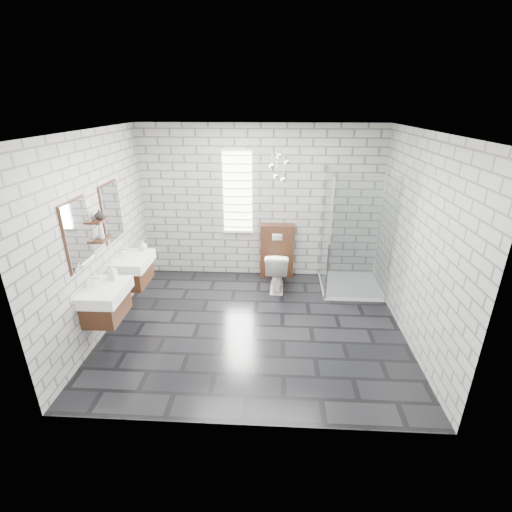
# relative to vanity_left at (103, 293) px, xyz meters

# --- Properties ---
(floor) EXTENTS (4.20, 3.60, 0.02)m
(floor) POSITION_rel_vanity_left_xyz_m (1.91, 0.52, -0.77)
(floor) COLOR black
(floor) RESTS_ON ground
(ceiling) EXTENTS (4.20, 3.60, 0.02)m
(ceiling) POSITION_rel_vanity_left_xyz_m (1.91, 0.52, 1.95)
(ceiling) COLOR white
(ceiling) RESTS_ON wall_back
(wall_back) EXTENTS (4.20, 0.02, 2.70)m
(wall_back) POSITION_rel_vanity_left_xyz_m (1.91, 2.33, 0.59)
(wall_back) COLOR #A5A5A0
(wall_back) RESTS_ON floor
(wall_front) EXTENTS (4.20, 0.02, 2.70)m
(wall_front) POSITION_rel_vanity_left_xyz_m (1.91, -1.29, 0.59)
(wall_front) COLOR #A5A5A0
(wall_front) RESTS_ON floor
(wall_left) EXTENTS (0.02, 3.60, 2.70)m
(wall_left) POSITION_rel_vanity_left_xyz_m (-0.20, 0.52, 0.59)
(wall_left) COLOR #A5A5A0
(wall_left) RESTS_ON floor
(wall_right) EXTENTS (0.02, 3.60, 2.70)m
(wall_right) POSITION_rel_vanity_left_xyz_m (4.02, 0.52, 0.59)
(wall_right) COLOR #A5A5A0
(wall_right) RESTS_ON floor
(vanity_left) EXTENTS (0.47, 0.70, 1.57)m
(vanity_left) POSITION_rel_vanity_left_xyz_m (0.00, 0.00, 0.00)
(vanity_left) COLOR #472716
(vanity_left) RESTS_ON wall_left
(vanity_right) EXTENTS (0.47, 0.70, 1.57)m
(vanity_right) POSITION_rel_vanity_left_xyz_m (0.00, 0.98, 0.00)
(vanity_right) COLOR #472716
(vanity_right) RESTS_ON wall_left
(shelf_lower) EXTENTS (0.14, 0.30, 0.03)m
(shelf_lower) POSITION_rel_vanity_left_xyz_m (-0.12, 0.47, 0.56)
(shelf_lower) COLOR #472716
(shelf_lower) RESTS_ON wall_left
(shelf_upper) EXTENTS (0.14, 0.30, 0.03)m
(shelf_upper) POSITION_rel_vanity_left_xyz_m (-0.12, 0.47, 0.82)
(shelf_upper) COLOR #472716
(shelf_upper) RESTS_ON wall_left
(window) EXTENTS (0.56, 0.05, 1.48)m
(window) POSITION_rel_vanity_left_xyz_m (1.51, 2.30, 0.79)
(window) COLOR white
(window) RESTS_ON wall_back
(cistern_panel) EXTENTS (0.60, 0.20, 1.00)m
(cistern_panel) POSITION_rel_vanity_left_xyz_m (2.22, 2.22, -0.26)
(cistern_panel) COLOR #472716
(cistern_panel) RESTS_ON floor
(flush_plate) EXTENTS (0.18, 0.01, 0.12)m
(flush_plate) POSITION_rel_vanity_left_xyz_m (2.22, 2.11, 0.04)
(flush_plate) COLOR silver
(flush_plate) RESTS_ON cistern_panel
(shower_enclosure) EXTENTS (1.00, 1.00, 2.03)m
(shower_enclosure) POSITION_rel_vanity_left_xyz_m (3.41, 1.70, -0.25)
(shower_enclosure) COLOR white
(shower_enclosure) RESTS_ON floor
(pendant_cluster) EXTENTS (0.33, 0.24, 0.87)m
(pendant_cluster) POSITION_rel_vanity_left_xyz_m (2.23, 1.89, 1.30)
(pendant_cluster) COLOR silver
(pendant_cluster) RESTS_ON ceiling
(toilet) EXTENTS (0.41, 0.69, 0.69)m
(toilet) POSITION_rel_vanity_left_xyz_m (2.22, 1.72, -0.41)
(toilet) COLOR white
(toilet) RESTS_ON floor
(soap_bottle_a) EXTENTS (0.10, 0.11, 0.21)m
(soap_bottle_a) POSITION_rel_vanity_left_xyz_m (0.06, 0.23, 0.20)
(soap_bottle_a) COLOR #B2B2B2
(soap_bottle_a) RESTS_ON vanity_left
(soap_bottle_b) EXTENTS (0.14, 0.14, 0.16)m
(soap_bottle_b) POSITION_rel_vanity_left_xyz_m (0.11, 1.27, 0.17)
(soap_bottle_b) COLOR #B2B2B2
(soap_bottle_b) RESTS_ON vanity_right
(soap_bottle_c) EXTENTS (0.10, 0.10, 0.20)m
(soap_bottle_c) POSITION_rel_vanity_left_xyz_m (-0.11, 0.44, 0.68)
(soap_bottle_c) COLOR #B2B2B2
(soap_bottle_c) RESTS_ON shelf_lower
(vase) EXTENTS (0.16, 0.16, 0.13)m
(vase) POSITION_rel_vanity_left_xyz_m (-0.11, 0.48, 0.90)
(vase) COLOR #B2B2B2
(vase) RESTS_ON shelf_upper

